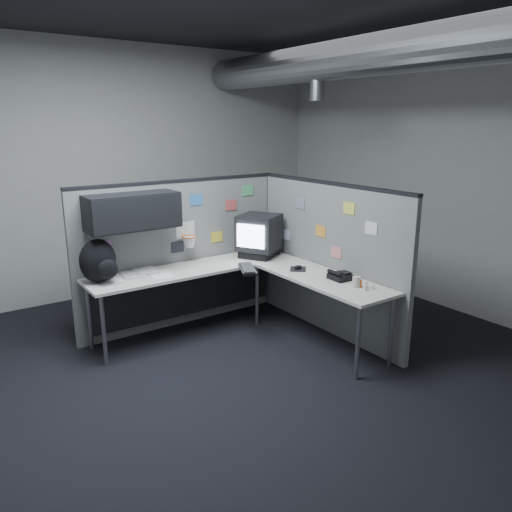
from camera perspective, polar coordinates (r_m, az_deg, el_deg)
room at (r=4.68m, az=5.57°, el=13.44°), size 5.62×5.62×3.22m
partition_back at (r=5.43m, az=-9.84°, el=1.78°), size 2.44×0.42×1.63m
partition_right at (r=5.39m, az=8.17°, el=-0.20°), size 0.07×2.23×1.63m
desk at (r=5.26m, az=-3.21°, el=-2.78°), size 2.31×2.11×0.73m
monitor at (r=5.68m, az=0.35°, el=2.40°), size 0.57×0.57×0.48m
keyboard at (r=5.19m, az=-0.99°, el=-1.46°), size 0.31×0.43×0.04m
mouse at (r=5.24m, az=4.82°, el=-1.37°), size 0.25×0.26×0.04m
phone at (r=4.95m, az=9.56°, el=-2.26°), size 0.19×0.21×0.09m
bottles at (r=4.73m, az=12.34°, el=-3.30°), size 0.12×0.14×0.07m
cup at (r=4.75m, az=11.40°, el=-2.92°), size 0.09×0.09×0.10m
papers at (r=5.18m, az=-13.38°, el=-2.05°), size 0.73×0.53×0.01m
backpack at (r=4.97m, az=-17.52°, el=-0.62°), size 0.36×0.32×0.43m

